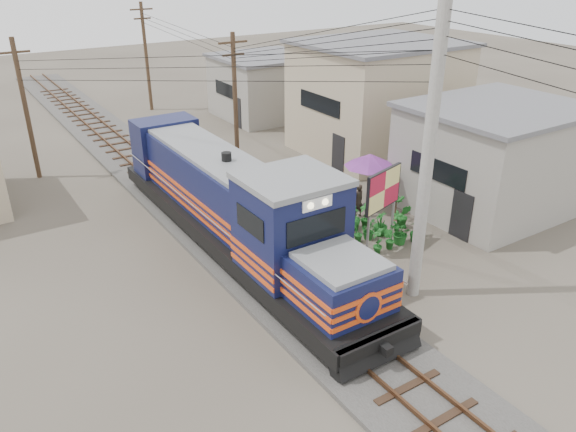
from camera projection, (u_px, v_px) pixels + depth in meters
ground at (321, 319)px, 17.86m from camera, size 120.00×120.00×0.00m
ballast at (192, 208)px, 25.43m from camera, size 3.60×70.00×0.16m
track at (192, 204)px, 25.35m from camera, size 1.15×70.00×0.12m
locomotive at (236, 207)px, 21.34m from camera, size 3.09×16.84×4.17m
utility_pole_main at (428, 155)px, 17.06m from camera, size 0.40×0.40×10.00m
wooden_pole_mid at (235, 99)px, 29.13m from camera, size 1.60×0.24×7.00m
wooden_pole_far at (146, 55)px, 39.81m from camera, size 1.60×0.24×7.50m
wooden_pole_left at (25, 107)px, 27.52m from camera, size 1.60×0.24×7.00m
power_lines at (190, 41)px, 21.02m from camera, size 9.65×19.00×3.30m
shophouse_front at (494, 157)px, 24.77m from camera, size 7.35×6.30×4.70m
shophouse_mid at (377, 97)px, 31.78m from camera, size 8.40×7.35×6.20m
shophouse_back at (265, 86)px, 39.07m from camera, size 6.30×6.30×4.20m
billboard at (383, 192)px, 21.00m from camera, size 2.10×0.73×3.33m
market_umbrella at (370, 160)px, 24.76m from camera, size 2.32×2.32×2.55m
vendor at (358, 201)px, 24.44m from camera, size 0.57×0.39×1.53m
plant_nursery at (376, 225)px, 22.85m from camera, size 3.29×3.12×1.14m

